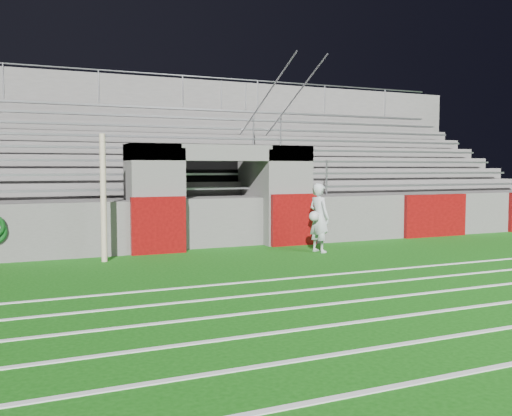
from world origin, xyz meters
name	(u,v)px	position (x,y,z in m)	size (l,w,h in m)	color
ground	(283,268)	(0.00, 0.00, 0.00)	(90.00, 90.00, 0.00)	#12540E
field_post	(103,198)	(-3.16, 2.33, 1.38)	(0.13, 0.13, 2.75)	#C9B396
field_markings	(469,334)	(0.00, -5.00, 0.01)	(28.00, 8.09, 0.01)	white
stadium_structure	(174,184)	(0.00, 7.97, 1.49)	(26.00, 8.48, 5.42)	#575552
goalkeeper_with_ball	(319,218)	(1.78, 1.64, 0.83)	(0.62, 0.67, 1.66)	#B7BCC2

